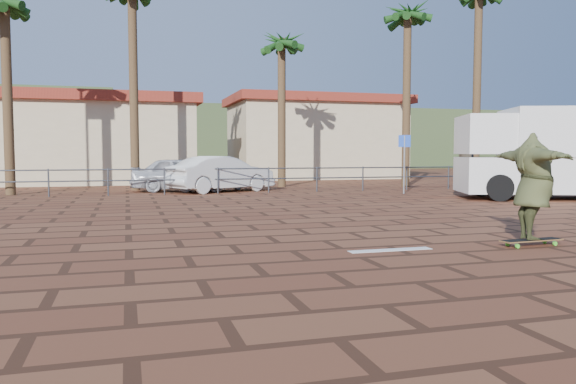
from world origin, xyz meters
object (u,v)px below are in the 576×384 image
object	(u,v)px
skateboarder	(533,186)
car_white	(222,174)
car_silver	(183,174)
longboard	(532,241)
campervan	(551,152)

from	to	relation	value
skateboarder	car_white	distance (m)	14.76
car_white	car_silver	bearing A→B (deg)	42.89
longboard	car_white	bearing A→B (deg)	97.65
longboard	car_silver	world-z (taller)	car_silver
campervan	skateboarder	bearing A→B (deg)	-111.83
car_white	campervan	bearing A→B (deg)	-147.59
car_silver	longboard	bearing A→B (deg)	-154.51
longboard	skateboarder	bearing A→B (deg)	0.00
car_silver	car_white	xyz separation A→B (m)	(1.46, -0.60, 0.02)
skateboarder	car_white	xyz separation A→B (m)	(-2.85, 14.49, -0.29)
skateboarder	campervan	distance (m)	10.84
campervan	car_white	size ratio (longest dim) A/B	1.46
campervan	longboard	bearing A→B (deg)	-111.83
longboard	car_white	world-z (taller)	car_white
longboard	car_white	size ratio (longest dim) A/B	0.27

